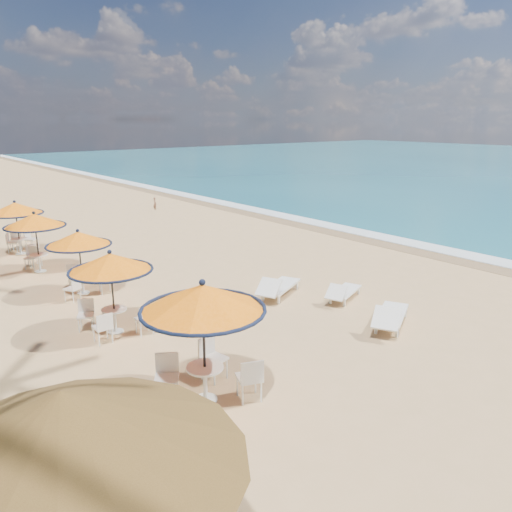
# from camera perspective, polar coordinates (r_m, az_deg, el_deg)

# --- Properties ---
(ground) EXTENTS (160.00, 160.00, 0.00)m
(ground) POSITION_cam_1_polar(r_m,az_deg,el_deg) (13.98, 11.57, -7.93)
(ground) COLOR tan
(ground) RESTS_ON ground
(foam_strip) EXTENTS (1.20, 140.00, 0.04)m
(foam_strip) POSITION_cam_1_polar(r_m,az_deg,el_deg) (27.01, 7.68, 3.57)
(foam_strip) COLOR white
(foam_strip) RESTS_ON ground
(wetsand_band) EXTENTS (1.40, 140.00, 0.02)m
(wetsand_band) POSITION_cam_1_polar(r_m,az_deg,el_deg) (26.37, 6.34, 3.32)
(wetsand_band) COLOR olive
(wetsand_band) RESTS_ON ground
(station_0) EXTENTS (2.45, 2.45, 2.56)m
(station_0) POSITION_cam_1_polar(r_m,az_deg,el_deg) (9.70, -5.96, -6.42)
(station_0) COLOR black
(station_0) RESTS_ON ground
(station_1) EXTENTS (2.16, 2.16, 2.26)m
(station_1) POSITION_cam_1_polar(r_m,az_deg,el_deg) (13.32, -16.30, -1.88)
(station_1) COLOR black
(station_1) RESTS_ON ground
(station_2) EXTENTS (2.05, 2.05, 2.13)m
(station_2) POSITION_cam_1_polar(r_m,az_deg,el_deg) (16.74, -19.54, 1.01)
(station_2) COLOR black
(station_2) RESTS_ON ground
(station_3) EXTENTS (2.17, 2.25, 2.27)m
(station_3) POSITION_cam_1_polar(r_m,az_deg,el_deg) (19.84, -24.00, 3.20)
(station_3) COLOR black
(station_3) RESTS_ON ground
(station_4) EXTENTS (2.18, 2.26, 2.27)m
(station_4) POSITION_cam_1_polar(r_m,az_deg,el_deg) (22.92, -25.73, 4.30)
(station_4) COLOR black
(station_4) RESTS_ON ground
(lounger_near) EXTENTS (2.22, 1.57, 0.77)m
(lounger_near) POSITION_cam_1_polar(r_m,az_deg,el_deg) (13.98, 15.10, -6.58)
(lounger_near) COLOR white
(lounger_near) RESTS_ON ground
(lounger_mid) EXTENTS (1.87, 1.14, 0.64)m
(lounger_mid) POSITION_cam_1_polar(r_m,az_deg,el_deg) (15.72, 9.91, -4.02)
(lounger_mid) COLOR white
(lounger_mid) RESTS_ON ground
(lounger_far) EXTENTS (2.22, 1.49, 0.76)m
(lounger_far) POSITION_cam_1_polar(r_m,az_deg,el_deg) (15.77, 2.49, -3.51)
(lounger_far) COLOR white
(lounger_far) RESTS_ON ground
(palapa) EXTENTS (3.77, 3.77, 2.88)m
(palapa) POSITION_cam_1_polar(r_m,az_deg,el_deg) (5.66, -21.02, -18.24)
(palapa) COLOR brown
(palapa) RESTS_ON ground
(person) EXTENTS (0.26, 0.34, 0.85)m
(person) POSITION_cam_1_polar(r_m,az_deg,el_deg) (31.79, -11.48, 5.95)
(person) COLOR #8B5F47
(person) RESTS_ON ground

